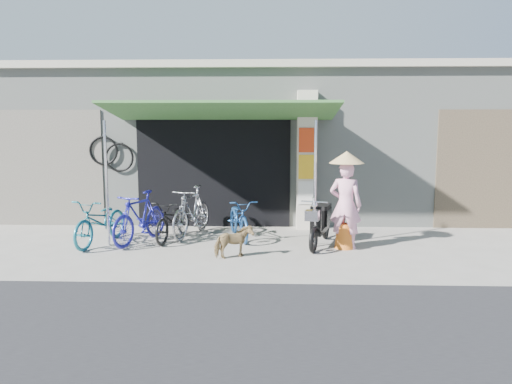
{
  "coord_description": "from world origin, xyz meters",
  "views": [
    {
      "loc": [
        0.13,
        -8.44,
        2.3
      ],
      "look_at": [
        -0.2,
        1.0,
        1.0
      ],
      "focal_mm": 35.0,
      "sensor_mm": 36.0,
      "label": 1
    }
  ],
  "objects_px": {
    "street_dog": "(234,242)",
    "moped": "(321,223)",
    "bike_silver": "(192,211)",
    "bike_black": "(174,220)",
    "bike_navy": "(239,218)",
    "bike_teal": "(101,221)",
    "bike_blue": "(140,218)",
    "nun": "(346,201)"
  },
  "relations": [
    {
      "from": "street_dog",
      "to": "moped",
      "type": "height_order",
      "value": "moped"
    },
    {
      "from": "bike_navy",
      "to": "moped",
      "type": "bearing_deg",
      "value": -33.82
    },
    {
      "from": "bike_navy",
      "to": "bike_teal",
      "type": "bearing_deg",
      "value": 176.37
    },
    {
      "from": "bike_teal",
      "to": "bike_navy",
      "type": "height_order",
      "value": "bike_teal"
    },
    {
      "from": "bike_silver",
      "to": "nun",
      "type": "distance_m",
      "value": 3.14
    },
    {
      "from": "street_dog",
      "to": "nun",
      "type": "bearing_deg",
      "value": -97.33
    },
    {
      "from": "bike_teal",
      "to": "nun",
      "type": "height_order",
      "value": "nun"
    },
    {
      "from": "bike_silver",
      "to": "bike_navy",
      "type": "bearing_deg",
      "value": 7.08
    },
    {
      "from": "bike_blue",
      "to": "nun",
      "type": "relative_size",
      "value": 0.92
    },
    {
      "from": "bike_blue",
      "to": "street_dog",
      "type": "height_order",
      "value": "bike_blue"
    },
    {
      "from": "bike_black",
      "to": "moped",
      "type": "bearing_deg",
      "value": 6.34
    },
    {
      "from": "street_dog",
      "to": "bike_blue",
      "type": "bearing_deg",
      "value": 33.35
    },
    {
      "from": "street_dog",
      "to": "moped",
      "type": "xyz_separation_m",
      "value": [
        1.58,
        0.98,
        0.15
      ]
    },
    {
      "from": "bike_blue",
      "to": "bike_teal",
      "type": "bearing_deg",
      "value": -148.6
    },
    {
      "from": "street_dog",
      "to": "bike_teal",
      "type": "bearing_deg",
      "value": 42.8
    },
    {
      "from": "moped",
      "to": "bike_silver",
      "type": "bearing_deg",
      "value": -177.84
    },
    {
      "from": "moped",
      "to": "bike_blue",
      "type": "bearing_deg",
      "value": -164.17
    },
    {
      "from": "bike_black",
      "to": "street_dog",
      "type": "xyz_separation_m",
      "value": [
        1.3,
        -1.31,
        -0.12
      ]
    },
    {
      "from": "bike_black",
      "to": "street_dog",
      "type": "relative_size",
      "value": 2.31
    },
    {
      "from": "bike_teal",
      "to": "street_dog",
      "type": "xyz_separation_m",
      "value": [
        2.61,
        -0.9,
        -0.17
      ]
    },
    {
      "from": "bike_black",
      "to": "nun",
      "type": "height_order",
      "value": "nun"
    },
    {
      "from": "bike_black",
      "to": "nun",
      "type": "xyz_separation_m",
      "value": [
        3.31,
        -0.55,
        0.49
      ]
    },
    {
      "from": "nun",
      "to": "bike_navy",
      "type": "bearing_deg",
      "value": -2.59
    },
    {
      "from": "bike_black",
      "to": "bike_silver",
      "type": "xyz_separation_m",
      "value": [
        0.31,
        0.33,
        0.11
      ]
    },
    {
      "from": "bike_silver",
      "to": "moped",
      "type": "xyz_separation_m",
      "value": [
        2.56,
        -0.66,
        -0.09
      ]
    },
    {
      "from": "moped",
      "to": "nun",
      "type": "xyz_separation_m",
      "value": [
        0.43,
        -0.22,
        0.46
      ]
    },
    {
      "from": "nun",
      "to": "moped",
      "type": "bearing_deg",
      "value": -9.96
    },
    {
      "from": "bike_teal",
      "to": "bike_blue",
      "type": "bearing_deg",
      "value": 22.94
    },
    {
      "from": "bike_teal",
      "to": "nun",
      "type": "xyz_separation_m",
      "value": [
        4.62,
        -0.14,
        0.44
      ]
    },
    {
      "from": "bike_blue",
      "to": "nun",
      "type": "height_order",
      "value": "nun"
    },
    {
      "from": "bike_navy",
      "to": "moped",
      "type": "relative_size",
      "value": 0.96
    },
    {
      "from": "bike_black",
      "to": "moped",
      "type": "height_order",
      "value": "moped"
    },
    {
      "from": "bike_teal",
      "to": "bike_silver",
      "type": "xyz_separation_m",
      "value": [
        1.62,
        0.74,
        0.07
      ]
    },
    {
      "from": "bike_silver",
      "to": "street_dog",
      "type": "relative_size",
      "value": 2.59
    },
    {
      "from": "bike_black",
      "to": "moped",
      "type": "xyz_separation_m",
      "value": [
        2.87,
        -0.33,
        0.02
      ]
    },
    {
      "from": "bike_teal",
      "to": "nun",
      "type": "bearing_deg",
      "value": 11.24
    },
    {
      "from": "bike_teal",
      "to": "bike_navy",
      "type": "xyz_separation_m",
      "value": [
        2.6,
        0.58,
        -0.04
      ]
    },
    {
      "from": "bike_silver",
      "to": "bike_navy",
      "type": "distance_m",
      "value": 1.0
    },
    {
      "from": "moped",
      "to": "nun",
      "type": "bearing_deg",
      "value": -10.52
    },
    {
      "from": "bike_silver",
      "to": "nun",
      "type": "bearing_deg",
      "value": -0.17
    },
    {
      "from": "bike_teal",
      "to": "moped",
      "type": "height_order",
      "value": "moped"
    },
    {
      "from": "bike_teal",
      "to": "bike_silver",
      "type": "height_order",
      "value": "bike_silver"
    }
  ]
}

